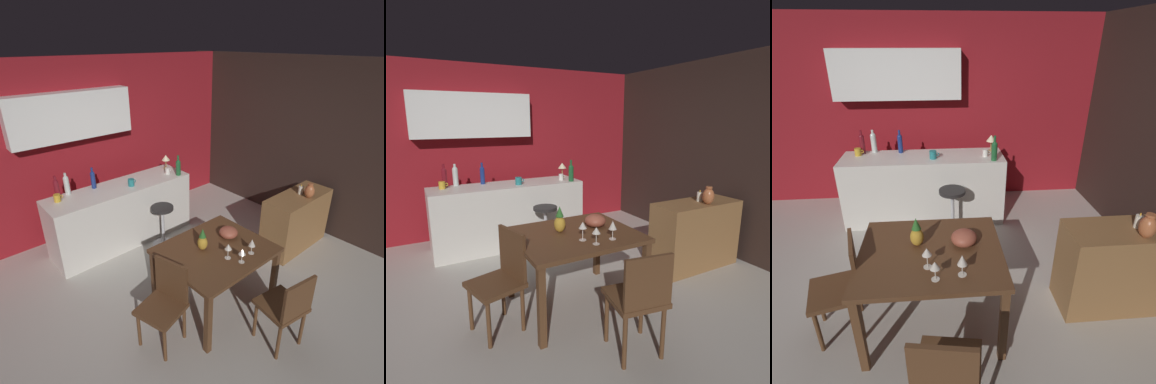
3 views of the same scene
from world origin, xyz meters
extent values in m
plane|color=#B7B2A8|center=(0.00, 0.00, 0.00)|extent=(9.00, 9.00, 0.00)
cube|color=maroon|center=(0.00, 2.10, 1.30)|extent=(5.20, 0.10, 2.60)
cube|color=white|center=(-0.30, 1.98, 1.85)|extent=(1.70, 0.32, 0.64)
cube|color=#33231E|center=(2.55, 0.30, 1.30)|extent=(0.10, 4.40, 2.60)
cube|color=#56351E|center=(0.12, -0.47, 0.72)|extent=(1.14, 0.97, 0.04)
cube|color=#56351E|center=(-0.40, -0.04, 0.35)|extent=(0.06, 0.06, 0.70)
cube|color=#56351E|center=(0.64, -0.04, 0.35)|extent=(0.06, 0.06, 0.70)
cube|color=#56351E|center=(-0.40, -0.91, 0.35)|extent=(0.06, 0.06, 0.70)
cube|color=#56351E|center=(0.64, -0.91, 0.35)|extent=(0.06, 0.06, 0.70)
cube|color=silver|center=(0.01, 1.35, 0.45)|extent=(2.10, 0.60, 0.90)
cube|color=olive|center=(1.83, -0.42, 0.41)|extent=(1.10, 0.44, 0.82)
cube|color=#56351E|center=(-0.66, -0.52, 0.43)|extent=(0.49, 0.49, 0.04)
cube|color=#56351E|center=(-0.49, -0.47, 0.65)|extent=(0.13, 0.37, 0.45)
cylinder|color=#56351E|center=(-0.78, -0.72, 0.21)|extent=(0.04, 0.04, 0.41)
cylinder|color=#56351E|center=(-0.86, -0.41, 0.21)|extent=(0.04, 0.04, 0.41)
cylinder|color=#56351E|center=(-0.47, -0.63, 0.21)|extent=(0.04, 0.04, 0.41)
cylinder|color=#56351E|center=(-0.55, -0.33, 0.21)|extent=(0.04, 0.04, 0.41)
cube|color=#56351E|center=(0.22, -1.28, 0.46)|extent=(0.46, 0.46, 0.04)
cube|color=#56351E|center=(0.19, -1.45, 0.67)|extent=(0.38, 0.09, 0.41)
cylinder|color=#56351E|center=(0.09, -1.09, 0.22)|extent=(0.04, 0.04, 0.44)
cylinder|color=#56351E|center=(0.41, -1.15, 0.22)|extent=(0.04, 0.04, 0.44)
cylinder|color=#56351E|center=(0.04, -1.41, 0.22)|extent=(0.04, 0.04, 0.44)
cylinder|color=#56351E|center=(0.35, -1.46, 0.22)|extent=(0.04, 0.04, 0.44)
cylinder|color=#262323|center=(0.36, 0.83, 0.63)|extent=(0.32, 0.32, 0.04)
cylinder|color=silver|center=(0.36, 0.83, 0.32)|extent=(0.04, 0.04, 0.61)
cylinder|color=silver|center=(0.36, 0.83, 0.01)|extent=(0.34, 0.34, 0.03)
cylinder|color=silver|center=(0.10, -0.67, 0.74)|extent=(0.06, 0.06, 0.00)
cylinder|color=silver|center=(0.10, -0.67, 0.80)|extent=(0.01, 0.01, 0.11)
cone|color=silver|center=(0.10, -0.67, 0.88)|extent=(0.07, 0.07, 0.06)
cylinder|color=silver|center=(0.35, -0.78, 0.74)|extent=(0.06, 0.06, 0.00)
cylinder|color=silver|center=(0.35, -0.78, 0.79)|extent=(0.01, 0.01, 0.09)
cone|color=silver|center=(0.35, -0.78, 0.87)|extent=(0.07, 0.07, 0.08)
cylinder|color=silver|center=(0.16, -0.81, 0.74)|extent=(0.06, 0.06, 0.00)
cylinder|color=silver|center=(0.16, -0.81, 0.79)|extent=(0.01, 0.01, 0.09)
cone|color=silver|center=(0.16, -0.81, 0.87)|extent=(0.07, 0.07, 0.06)
ellipsoid|color=gold|center=(0.01, -0.38, 0.82)|extent=(0.11, 0.11, 0.15)
cone|color=#2D6B28|center=(0.01, -0.38, 0.94)|extent=(0.08, 0.08, 0.10)
ellipsoid|color=#9E4C38|center=(0.39, -0.40, 0.80)|extent=(0.21, 0.21, 0.13)
cylinder|color=#1E592D|center=(0.91, 1.13, 1.00)|extent=(0.07, 0.07, 0.20)
sphere|color=#1E592D|center=(0.91, 1.13, 1.10)|extent=(0.07, 0.07, 0.07)
cylinder|color=#1E592D|center=(0.91, 1.13, 1.17)|extent=(0.03, 0.03, 0.09)
cylinder|color=silver|center=(-0.64, 1.58, 1.01)|extent=(0.07, 0.07, 0.23)
sphere|color=silver|center=(-0.64, 1.58, 1.13)|extent=(0.07, 0.07, 0.07)
cylinder|color=silver|center=(-0.64, 1.58, 1.18)|extent=(0.03, 0.03, 0.05)
cylinder|color=maroon|center=(-0.79, 1.55, 1.01)|extent=(0.07, 0.07, 0.23)
sphere|color=maroon|center=(-0.79, 1.55, 1.13)|extent=(0.07, 0.07, 0.07)
cylinder|color=maroon|center=(-0.79, 1.55, 1.18)|extent=(0.03, 0.03, 0.07)
cylinder|color=navy|center=(-0.29, 1.54, 1.01)|extent=(0.06, 0.06, 0.22)
sphere|color=navy|center=(-0.29, 1.54, 1.12)|extent=(0.06, 0.06, 0.06)
cylinder|color=navy|center=(-0.29, 1.54, 1.17)|extent=(0.03, 0.03, 0.07)
cylinder|color=gold|center=(-0.83, 1.46, 0.95)|extent=(0.08, 0.08, 0.10)
torus|color=gold|center=(-0.78, 1.46, 0.95)|extent=(0.05, 0.01, 0.05)
cylinder|color=white|center=(0.82, 1.29, 0.95)|extent=(0.07, 0.07, 0.09)
torus|color=white|center=(0.87, 1.29, 0.95)|extent=(0.05, 0.01, 0.05)
cylinder|color=teal|center=(0.14, 1.25, 0.95)|extent=(0.09, 0.09, 0.10)
torus|color=teal|center=(0.20, 1.25, 0.96)|extent=(0.05, 0.01, 0.05)
cylinder|color=#A58447|center=(0.92, 1.46, 0.91)|extent=(0.08, 0.08, 0.02)
cylinder|color=#A58447|center=(0.92, 1.46, 0.98)|extent=(0.02, 0.02, 0.13)
cone|color=beige|center=(0.92, 1.46, 1.09)|extent=(0.13, 0.13, 0.09)
cylinder|color=white|center=(1.88, -0.40, 0.88)|extent=(0.07, 0.07, 0.11)
ellipsoid|color=yellow|center=(1.88, -0.40, 0.95)|extent=(0.01, 0.01, 0.03)
ellipsoid|color=#B26038|center=(1.86, -0.54, 0.92)|extent=(0.13, 0.13, 0.19)
cylinder|color=#B26038|center=(1.86, -0.54, 1.02)|extent=(0.07, 0.07, 0.02)
camera|label=1|loc=(-1.98, -2.48, 2.79)|focal=30.23mm
camera|label=2|loc=(-1.22, -3.02, 1.80)|focal=29.99mm
camera|label=3|loc=(0.21, -2.51, 2.25)|focal=29.06mm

